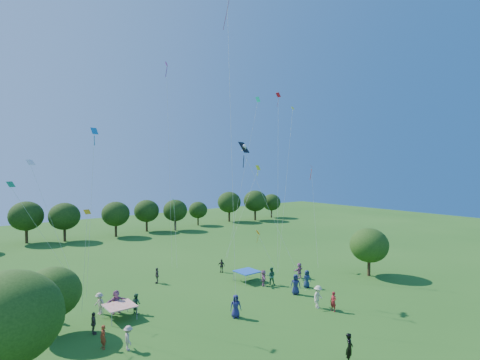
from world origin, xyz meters
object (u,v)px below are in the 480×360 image
at_px(tent_red_stripe, 120,306).
at_px(tent_blue, 247,271).
at_px(pirate_kite, 245,150).
at_px(near_tree_north, 52,292).
at_px(near_tree_east, 369,245).
at_px(near_tree_west, 9,318).
at_px(man_in_black, 349,348).
at_px(red_high_kite, 229,51).

xyz_separation_m(tent_red_stripe, tent_blue, (14.11, 1.24, 0.00)).
relative_size(tent_blue, pirate_kite, 0.17).
bearing_deg(near_tree_north, tent_red_stripe, -0.20).
height_order(near_tree_east, tent_red_stripe, near_tree_east).
xyz_separation_m(near_tree_west, pirate_kite, (20.13, 5.59, 9.34)).
distance_m(man_in_black, pirate_kite, 19.30).
distance_m(tent_red_stripe, red_high_kite, 22.71).
distance_m(near_tree_west, tent_blue, 24.03).
distance_m(near_tree_west, near_tree_north, 7.75).
bearing_deg(pirate_kite, near_tree_east, -17.18).
xyz_separation_m(tent_red_stripe, man_in_black, (8.65, -15.34, -0.13)).
bearing_deg(tent_blue, near_tree_east, -29.99).
height_order(tent_red_stripe, red_high_kite, red_high_kite).
xyz_separation_m(tent_blue, red_high_kite, (-5.66, -4.40, 20.84)).
height_order(near_tree_north, red_high_kite, red_high_kite).
bearing_deg(near_tree_west, near_tree_north, 63.38).
distance_m(tent_blue, pirate_kite, 13.10).
bearing_deg(tent_red_stripe, near_tree_north, 179.80).
bearing_deg(man_in_black, tent_blue, 40.12).
bearing_deg(pirate_kite, near_tree_west, -164.48).
height_order(pirate_kite, red_high_kite, red_high_kite).
bearing_deg(tent_red_stripe, man_in_black, -60.57).
bearing_deg(tent_blue, man_in_black, -108.22).
relative_size(near_tree_north, pirate_kite, 0.37).
relative_size(near_tree_west, tent_blue, 3.07).
relative_size(tent_blue, man_in_black, 1.21).
xyz_separation_m(near_tree_east, tent_blue, (-11.86, 6.84, -2.37)).
bearing_deg(near_tree_west, tent_red_stripe, 39.50).
bearing_deg(red_high_kite, pirate_kite, 29.50).
relative_size(near_tree_west, pirate_kite, 0.51).
bearing_deg(red_high_kite, near_tree_east, -7.93).
bearing_deg(tent_red_stripe, pirate_kite, -5.96).
relative_size(near_tree_north, man_in_black, 2.70).
xyz_separation_m(near_tree_north, pirate_kite, (16.70, -1.25, 10.57)).
relative_size(near_tree_east, tent_red_stripe, 2.41).
height_order(tent_red_stripe, pirate_kite, pirate_kite).
xyz_separation_m(man_in_black, pirate_kite, (3.19, 14.10, 12.78)).
relative_size(man_in_black, pirate_kite, 0.14).
height_order(near_tree_west, pirate_kite, pirate_kite).
relative_size(near_tree_north, red_high_kite, 0.19).
distance_m(man_in_black, red_high_kite, 24.25).
height_order(tent_red_stripe, man_in_black, man_in_black).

